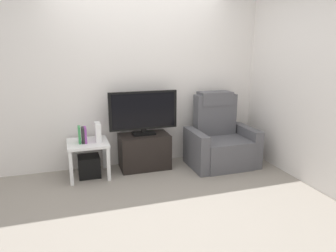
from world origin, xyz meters
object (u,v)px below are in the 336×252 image
object	(u,v)px
book_middle	(83,135)
game_console	(98,132)
television	(143,112)
book_leftmost	(79,135)
tv_stand	(144,151)
side_table	(88,148)
recliner_armchair	(220,140)
book_rightmost	(85,135)
subwoofer_box	(89,166)

from	to	relation	value
book_middle	game_console	size ratio (longest dim) A/B	0.84
television	book_middle	distance (m)	0.90
television	book_leftmost	distance (m)	0.94
tv_stand	side_table	size ratio (longest dim) A/B	1.32
tv_stand	book_middle	distance (m)	0.93
side_table	television	bearing A→B (deg)	6.62
television	book_middle	world-z (taller)	television
television	book_leftmost	size ratio (longest dim) A/B	4.31
recliner_armchair	book_leftmost	xyz separation A→B (m)	(-2.03, 0.10, 0.24)
side_table	book_leftmost	distance (m)	0.22
side_table	book_rightmost	size ratio (longest dim) A/B	2.52
television	recliner_armchair	distance (m)	1.24
television	book_leftmost	xyz separation A→B (m)	(-0.90, -0.11, -0.23)
game_console	book_rightmost	bearing A→B (deg)	-169.92
subwoofer_box	book_rightmost	xyz separation A→B (m)	(-0.02, -0.02, 0.46)
book_middle	game_console	bearing A→B (deg)	8.53
recliner_armchair	book_rightmost	distance (m)	1.97
tv_stand	subwoofer_box	distance (m)	0.82
television	subwoofer_box	distance (m)	1.07
recliner_armchair	game_console	distance (m)	1.81
book_leftmost	game_console	bearing A→B (deg)	6.98
recliner_armchair	book_leftmost	size ratio (longest dim) A/B	4.70
book_rightmost	book_middle	bearing A→B (deg)	180.00
tv_stand	recliner_armchair	distance (m)	1.15
book_middle	side_table	bearing A→B (deg)	20.01
television	subwoofer_box	xyz separation A→B (m)	(-0.80, -0.09, -0.70)
tv_stand	subwoofer_box	world-z (taller)	tv_stand
recliner_armchair	subwoofer_box	bearing A→B (deg)	-178.76
television	game_console	xyz separation A→B (m)	(-0.66, -0.08, -0.22)
side_table	game_console	world-z (taller)	game_console
subwoofer_box	book_middle	world-z (taller)	book_middle
tv_stand	book_rightmost	bearing A→B (deg)	-173.50
book_middle	game_console	distance (m)	0.20
book_middle	book_rightmost	world-z (taller)	book_rightmost
tv_stand	subwoofer_box	bearing A→B (deg)	-174.72
subwoofer_box	side_table	bearing A→B (deg)	90.00
television	side_table	size ratio (longest dim) A/B	1.83
subwoofer_box	book_rightmost	distance (m)	0.46
side_table	tv_stand	bearing A→B (deg)	5.28
book_middle	book_rightmost	xyz separation A→B (m)	(0.03, 0.00, 0.00)
tv_stand	book_middle	xyz separation A→B (m)	(-0.86, -0.09, 0.34)
tv_stand	book_middle	world-z (taller)	book_middle
subwoofer_box	book_rightmost	world-z (taller)	book_rightmost
recliner_armchair	television	bearing A→B (deg)	174.04
television	side_table	world-z (taller)	television
television	subwoofer_box	bearing A→B (deg)	-173.38
recliner_armchair	book_middle	distance (m)	2.00
book_middle	tv_stand	bearing A→B (deg)	6.26
side_table	book_leftmost	size ratio (longest dim) A/B	2.35
television	recliner_armchair	xyz separation A→B (m)	(1.13, -0.22, -0.47)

